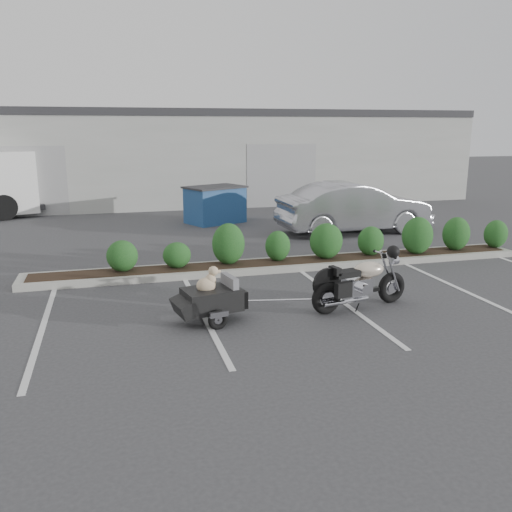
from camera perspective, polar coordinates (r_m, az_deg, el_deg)
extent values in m
plane|color=#38383A|center=(10.65, 1.87, -4.43)|extent=(90.00, 90.00, 0.00)
cube|color=#9E9E93|center=(12.93, 3.26, -0.88)|extent=(12.00, 1.00, 0.15)
cube|color=#9EA099|center=(26.88, -8.91, 10.54)|extent=(26.00, 10.00, 4.00)
torus|color=black|center=(9.76, 7.43, -4.40)|extent=(0.62, 0.27, 0.60)
torus|color=black|center=(10.62, 14.06, -3.22)|extent=(0.62, 0.27, 0.60)
cylinder|color=silver|center=(9.76, 7.43, -4.40)|extent=(0.27, 0.15, 0.25)
cylinder|color=silver|center=(10.62, 14.06, -3.22)|extent=(0.23, 0.13, 0.21)
cylinder|color=silver|center=(10.43, 14.22, -1.65)|extent=(0.39, 0.12, 0.79)
cylinder|color=silver|center=(10.56, 13.59, -1.43)|extent=(0.39, 0.12, 0.79)
cylinder|color=silver|center=(10.32, 13.40, 0.18)|extent=(0.15, 0.62, 0.03)
cylinder|color=silver|center=(10.51, 14.41, -0.44)|extent=(0.14, 0.18, 0.16)
sphere|color=black|center=(10.08, 14.24, 0.44)|extent=(0.27, 0.27, 0.23)
cube|color=silver|center=(10.09, 10.62, -3.12)|extent=(0.54, 0.39, 0.30)
cube|color=black|center=(10.18, 10.99, -3.68)|extent=(0.80, 0.25, 0.07)
ellipsoid|color=beige|center=(10.16, 11.77, -1.39)|extent=(0.64, 0.44, 0.29)
cube|color=black|center=(9.86, 9.44, -1.84)|extent=(0.53, 0.36, 0.11)
cube|color=black|center=(9.71, 8.31, -1.56)|extent=(0.16, 0.28, 0.14)
cylinder|color=silver|center=(9.82, 9.46, -4.73)|extent=(0.93, 0.26, 0.08)
cylinder|color=silver|center=(10.07, 8.39, -4.24)|extent=(0.93, 0.26, 0.08)
cube|color=black|center=(9.60, 9.18, -3.53)|extent=(0.32, 0.18, 0.27)
cube|color=black|center=(9.29, -4.69, -4.55)|extent=(1.04, 0.81, 0.37)
cube|color=slate|center=(9.35, -2.79, -2.87)|extent=(0.21, 0.56, 0.27)
cube|color=slate|center=(9.28, -4.45, -3.96)|extent=(0.72, 0.67, 0.04)
cube|color=black|center=(9.15, -7.55, -5.32)|extent=(0.46, 0.70, 0.33)
cube|color=black|center=(9.49, -1.88, -4.40)|extent=(0.26, 0.47, 0.30)
torus|color=black|center=(9.02, -4.03, -6.70)|extent=(0.36, 0.16, 0.35)
torus|color=black|center=(9.68, -5.74, -5.32)|extent=(0.36, 0.16, 0.35)
cube|color=silver|center=(8.95, -3.93, -6.15)|extent=(0.33, 0.13, 0.09)
cube|color=silver|center=(9.69, -5.85, -4.65)|extent=(0.33, 0.13, 0.09)
cylinder|color=black|center=(9.35, -4.92, -5.99)|extent=(0.19, 0.79, 0.04)
cylinder|color=silver|center=(9.60, -0.71, -4.59)|extent=(0.53, 0.14, 0.03)
ellipsoid|color=tan|center=(9.20, -5.27, -3.08)|extent=(0.37, 0.29, 0.27)
ellipsoid|color=tan|center=(9.21, -4.81, -2.60)|extent=(0.22, 0.22, 0.25)
sphere|color=tan|center=(9.19, -4.52, -1.59)|extent=(0.20, 0.20, 0.17)
ellipsoid|color=tan|center=(9.22, -4.06, -1.65)|extent=(0.14, 0.09, 0.06)
sphere|color=black|center=(9.24, -3.75, -1.61)|extent=(0.04, 0.04, 0.03)
ellipsoid|color=tan|center=(9.12, -4.62, -1.58)|extent=(0.05, 0.04, 0.09)
ellipsoid|color=tan|center=(9.21, -4.84, -1.44)|extent=(0.05, 0.04, 0.09)
cylinder|color=tan|center=(9.22, -4.51, -3.67)|extent=(0.05, 0.05, 0.11)
cylinder|color=tan|center=(9.31, -4.76, -3.50)|extent=(0.05, 0.05, 0.11)
imported|color=#A6A7AD|center=(17.41, 10.30, 5.03)|extent=(4.88, 1.87, 1.59)
cube|color=navy|center=(19.00, -4.33, 5.35)|extent=(2.18, 1.88, 1.23)
cube|color=#2D2D30|center=(18.93, -4.37, 7.25)|extent=(2.32, 2.01, 0.06)
cube|color=white|center=(22.56, -25.20, 7.09)|extent=(2.71, 2.90, 2.25)
cube|color=black|center=(22.59, -25.13, 6.32)|extent=(0.72, 1.87, 1.02)
cylinder|color=black|center=(21.51, -25.02, 4.66)|extent=(0.97, 0.57, 0.92)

